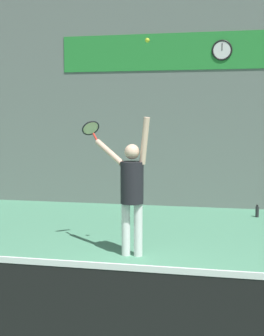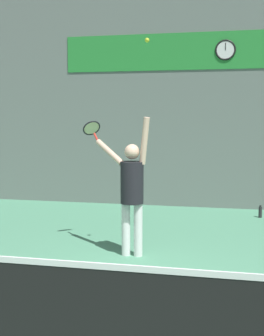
{
  "view_description": "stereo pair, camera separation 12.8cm",
  "coord_description": "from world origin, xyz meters",
  "px_view_note": "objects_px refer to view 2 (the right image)",
  "views": [
    {
      "loc": [
        1.09,
        -4.73,
        2.07
      ],
      "look_at": [
        -0.27,
        2.01,
        1.33
      ],
      "focal_mm": 50.0,
      "sensor_mm": 36.0,
      "label": 1
    },
    {
      "loc": [
        1.21,
        -4.7,
        2.07
      ],
      "look_at": [
        -0.27,
        2.01,
        1.33
      ],
      "focal_mm": 50.0,
      "sensor_mm": 36.0,
      "label": 2
    }
  ],
  "objects_px": {
    "tennis_racket": "(92,129)",
    "water_bottle": "(260,212)",
    "tennis_ball": "(147,40)",
    "scoreboard_clock": "(225,50)",
    "tennis_player": "(132,187)"
  },
  "relations": [
    {
      "from": "tennis_racket",
      "to": "tennis_ball",
      "type": "relative_size",
      "value": 6.04
    },
    {
      "from": "scoreboard_clock",
      "to": "tennis_player",
      "type": "distance_m",
      "value": 4.92
    },
    {
      "from": "tennis_ball",
      "to": "water_bottle",
      "type": "xyz_separation_m",
      "value": [
        1.78,
        3.33,
        -3.03
      ]
    },
    {
      "from": "scoreboard_clock",
      "to": "tennis_ball",
      "type": "relative_size",
      "value": 7.08
    },
    {
      "from": "water_bottle",
      "to": "tennis_ball",
      "type": "bearing_deg",
      "value": -118.12
    },
    {
      "from": "tennis_racket",
      "to": "tennis_ball",
      "type": "bearing_deg",
      "value": -34.13
    },
    {
      "from": "tennis_player",
      "to": "water_bottle",
      "type": "relative_size",
      "value": 7.96
    },
    {
      "from": "tennis_player",
      "to": "water_bottle",
      "type": "xyz_separation_m",
      "value": [
        2.04,
        3.2,
        -0.93
      ]
    },
    {
      "from": "scoreboard_clock",
      "to": "water_bottle",
      "type": "height_order",
      "value": "scoreboard_clock"
    },
    {
      "from": "scoreboard_clock",
      "to": "tennis_ball",
      "type": "bearing_deg",
      "value": -103.21
    },
    {
      "from": "tennis_ball",
      "to": "water_bottle",
      "type": "distance_m",
      "value": 4.85
    },
    {
      "from": "tennis_racket",
      "to": "water_bottle",
      "type": "relative_size",
      "value": 1.49
    },
    {
      "from": "tennis_racket",
      "to": "tennis_ball",
      "type": "height_order",
      "value": "tennis_ball"
    },
    {
      "from": "scoreboard_clock",
      "to": "tennis_racket",
      "type": "distance_m",
      "value": 4.35
    },
    {
      "from": "tennis_racket",
      "to": "water_bottle",
      "type": "height_order",
      "value": "tennis_racket"
    }
  ]
}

